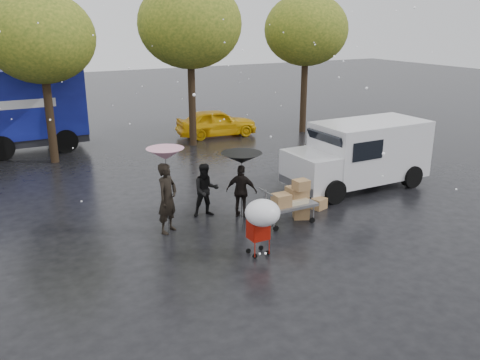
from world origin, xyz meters
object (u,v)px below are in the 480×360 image
yellow_taxi (217,123)px  white_van (361,153)px  vendor_cart (291,198)px  person_black (242,191)px  shopping_cart (262,216)px  person_pink (167,198)px

yellow_taxi → white_van: bearing=-167.4°
vendor_cart → person_black: bearing=132.0°
shopping_cart → white_van: (5.68, 3.07, 0.10)m
person_black → shopping_cart: bearing=114.3°
person_black → white_van: white_van is taller
person_pink → shopping_cart: bearing=-96.1°
person_pink → person_black: person_pink is taller
vendor_cart → yellow_taxi: bearing=74.8°
shopping_cart → white_van: white_van is taller
vendor_cart → yellow_taxi: (2.94, 10.86, -0.07)m
person_pink → vendor_cart: size_ratio=1.26×
person_black → yellow_taxi: person_black is taller
white_van → person_pink: bearing=-175.3°
shopping_cart → yellow_taxi: shopping_cart is taller
vendor_cart → white_van: (3.86, 1.62, 0.43)m
person_black → white_van: bearing=-131.3°
person_black → vendor_cart: 1.46m
shopping_cart → yellow_taxi: size_ratio=0.38×
yellow_taxi → vendor_cart: bearing=171.8°
person_pink → shopping_cart: size_ratio=1.30×
white_van → yellow_taxi: 9.30m
vendor_cart → shopping_cart: shopping_cart is taller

